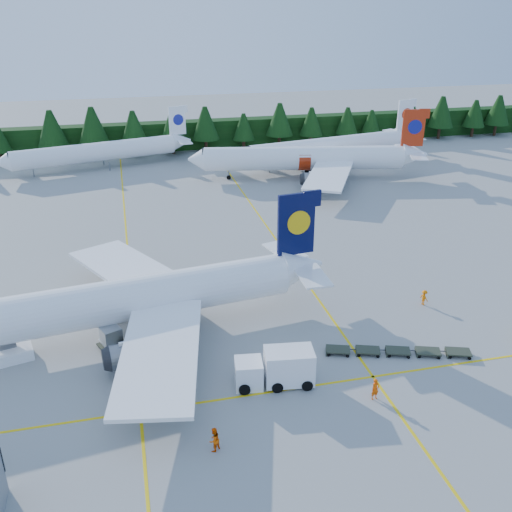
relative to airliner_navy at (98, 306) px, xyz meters
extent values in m
plane|color=#9B9B96|center=(17.05, -5.66, -3.74)|extent=(320.00, 320.00, 0.00)
cube|color=yellow|center=(3.05, 14.34, -3.74)|extent=(0.25, 120.00, 0.01)
cube|color=yellow|center=(23.05, 14.34, -3.74)|extent=(0.25, 120.00, 0.01)
cube|color=yellow|center=(17.05, -11.66, -3.74)|extent=(80.00, 0.25, 0.01)
cube|color=black|center=(17.05, 76.34, -0.74)|extent=(220.00, 4.00, 6.00)
cylinder|color=white|center=(0.69, 0.09, 0.09)|extent=(36.39, 9.05, 4.25)
cube|color=#070B35|center=(20.19, 2.73, 5.40)|extent=(4.05, 0.91, 6.59)
cube|color=white|center=(2.64, 9.48, -0.55)|extent=(12.66, 17.14, 1.21)
cylinder|color=slate|center=(0.92, 6.35, -2.04)|extent=(3.88, 2.70, 2.23)
cube|color=white|center=(5.06, -8.44, -0.55)|extent=(9.13, 16.83, 1.21)
cylinder|color=slate|center=(2.57, -5.88, -2.04)|extent=(3.88, 2.70, 2.23)
cylinder|color=white|center=(35.66, 47.90, 0.08)|extent=(36.24, 10.96, 4.25)
cone|color=white|center=(16.48, 51.57, 0.08)|extent=(3.72, 4.73, 4.25)
cube|color=#B8270C|center=(54.94, 44.20, 5.39)|extent=(4.03, 1.12, 6.58)
cube|color=white|center=(40.48, 56.16, -0.56)|extent=(8.30, 16.59, 1.20)
cylinder|color=slate|center=(37.86, 53.74, -2.04)|extent=(3.96, 2.87, 2.23)
cube|color=white|center=(37.09, 38.44, -0.56)|extent=(13.26, 17.01, 1.20)
cylinder|color=slate|center=(35.54, 41.65, -2.04)|extent=(3.96, 2.87, 2.23)
cylinder|color=slate|center=(22.19, 50.48, -2.84)|extent=(0.25, 0.25, 1.80)
cylinder|color=white|center=(-1.40, 63.53, -0.45)|extent=(31.05, 11.10, 3.66)
cone|color=white|center=(-17.73, 59.44, -0.45)|extent=(3.37, 4.17, 3.66)
cube|color=white|center=(15.01, 67.64, 4.12)|extent=(3.45, 1.15, 5.67)
cylinder|color=slate|center=(-12.87, 60.66, -3.01)|extent=(0.22, 0.22, 1.46)
cylinder|color=white|center=(43.16, 55.78, -0.18)|extent=(33.76, 10.50, 3.96)
cone|color=white|center=(25.31, 52.20, -0.18)|extent=(3.50, 4.43, 3.96)
cube|color=white|center=(61.10, 59.39, 4.77)|extent=(3.75, 1.08, 6.13)
cylinder|color=slate|center=(30.62, 53.26, -2.95)|extent=(0.24, 0.24, 1.58)
cube|color=white|center=(-8.17, -1.65, -3.21)|extent=(4.48, 3.07, 1.07)
cube|color=slate|center=(-8.64, 0.24, -1.51)|extent=(2.45, 4.14, 2.88)
cube|color=silver|center=(12.23, -10.31, -2.54)|extent=(2.56, 2.56, 2.41)
cube|color=black|center=(12.23, -10.31, -1.96)|extent=(2.21, 2.41, 1.03)
cube|color=silver|center=(15.64, -10.74, -2.02)|extent=(4.41, 3.02, 2.98)
cube|color=#313728|center=(21.37, -7.50, -3.33)|extent=(2.54, 2.03, 0.13)
cube|color=#313728|center=(24.04, -8.24, -3.33)|extent=(2.54, 2.03, 0.13)
cube|color=#313728|center=(26.72, -8.97, -3.33)|extent=(2.54, 2.03, 0.13)
cube|color=#313728|center=(29.39, -9.70, -3.33)|extent=(2.54, 2.03, 0.13)
cube|color=#313728|center=(32.06, -10.44, -3.33)|extent=(2.54, 2.03, 0.13)
cube|color=#313728|center=(0.94, -1.78, -3.30)|extent=(2.94, 2.65, 0.15)
cube|color=silver|center=(0.94, -1.78, -2.38)|extent=(2.20, 2.17, 1.69)
cube|color=#313728|center=(3.96, -1.06, -3.30)|extent=(2.94, 2.65, 0.15)
cube|color=silver|center=(3.96, -1.06, -2.38)|extent=(2.20, 2.17, 1.69)
imported|color=#FC5205|center=(21.91, -14.48, -2.78)|extent=(0.78, 0.58, 1.93)
imported|color=#FE5805|center=(8.09, -17.25, -2.76)|extent=(1.21, 1.17, 1.97)
imported|color=orange|center=(33.71, -0.86, -2.88)|extent=(0.63, 0.80, 1.72)
camera|label=1|loc=(3.61, -49.23, 26.24)|focal=40.00mm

